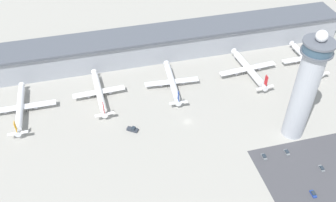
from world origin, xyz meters
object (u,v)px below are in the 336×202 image
object	(u,v)px
car_silver_sedan	(313,194)
car_white_wagon	(264,157)
airplane_gate_charlie	(172,82)
service_truck_baggage	(133,129)
airplane_gate_alpha	(20,108)
service_truck_fuel	(318,61)
car_maroon_suv	(287,152)
airplane_gate_delta	(249,69)
car_blue_compact	(322,168)
airplane_gate_echo	(306,58)
airplane_gate_bravo	(99,92)
control_tower	(305,88)

from	to	relation	value
car_silver_sedan	car_white_wagon	bearing A→B (deg)	115.54
airplane_gate_charlie	service_truck_baggage	bearing A→B (deg)	-134.43
airplane_gate_alpha	car_silver_sedan	size ratio (longest dim) A/B	10.49
service_truck_fuel	car_maroon_suv	bearing A→B (deg)	-130.89
airplane_gate_delta	car_blue_compact	bearing A→B (deg)	-86.95
airplane_gate_echo	car_blue_compact	bearing A→B (deg)	-114.60
airplane_gate_echo	car_blue_compact	distance (m)	93.08
car_silver_sedan	airplane_gate_echo	bearing A→B (deg)	62.38
airplane_gate_bravo	airplane_gate_charlie	world-z (taller)	airplane_gate_bravo
airplane_gate_alpha	airplane_gate_charlie	world-z (taller)	airplane_gate_alpha
service_truck_fuel	car_white_wagon	bearing A→B (deg)	-136.55
car_silver_sedan	airplane_gate_bravo	bearing A→B (deg)	133.21
car_silver_sedan	airplane_gate_alpha	bearing A→B (deg)	145.62
airplane_gate_charlie	service_truck_fuel	world-z (taller)	airplane_gate_charlie
car_silver_sedan	car_blue_compact	bearing A→B (deg)	46.03
service_truck_fuel	airplane_gate_delta	bearing A→B (deg)	-179.64
control_tower	car_blue_compact	size ratio (longest dim) A/B	15.01
airplane_gate_delta	car_silver_sedan	distance (m)	95.57
service_truck_baggage	car_blue_compact	xyz separation A→B (m)	(87.59, -50.26, -0.37)
airplane_gate_charlie	car_maroon_suv	xyz separation A→B (m)	(44.52, -68.00, -3.61)
service_truck_fuel	car_maroon_suv	world-z (taller)	service_truck_fuel
car_silver_sedan	car_blue_compact	distance (m)	17.40
airplane_gate_bravo	service_truck_baggage	distance (m)	36.32
airplane_gate_delta	airplane_gate_charlie	bearing A→B (deg)	-179.29
control_tower	service_truck_baggage	xyz separation A→B (m)	(-85.48, 23.24, -30.86)
control_tower	car_maroon_suv	size ratio (longest dim) A/B	15.68
airplane_gate_charlie	car_silver_sedan	xyz separation A→B (m)	(44.38, -94.53, -3.63)
airplane_gate_charlie	service_truck_fuel	xyz separation A→B (m)	(104.23, 0.97, -3.17)
car_maroon_suv	car_blue_compact	world-z (taller)	car_maroon_suv
service_truck_fuel	service_truck_baggage	distance (m)	139.25
airplane_gate_echo	car_silver_sedan	distance (m)	109.64
car_silver_sedan	control_tower	bearing A→B (deg)	75.83
service_truck_baggage	car_white_wagon	distance (m)	72.37
airplane_gate_charlie	airplane_gate_echo	bearing A→B (deg)	1.54
airplane_gate_alpha	service_truck_baggage	xyz separation A→B (m)	(60.69, -30.39, -3.24)
control_tower	airplane_gate_charlie	size ratio (longest dim) A/B	1.53
car_blue_compact	airplane_gate_delta	bearing A→B (deg)	93.05
car_silver_sedan	car_blue_compact	size ratio (longest dim) A/B	0.98
airplane_gate_bravo	car_maroon_suv	distance (m)	113.85
airplane_gate_bravo	airplane_gate_delta	bearing A→B (deg)	-0.42
car_silver_sedan	car_blue_compact	xyz separation A→B (m)	(12.08, 12.53, 0.01)
airplane_gate_bravo	airplane_gate_echo	bearing A→B (deg)	0.49
airplane_gate_alpha	car_white_wagon	size ratio (longest dim) A/B	10.27
airplane_gate_alpha	service_truck_baggage	world-z (taller)	airplane_gate_alpha
airplane_gate_alpha	airplane_gate_charlie	bearing A→B (deg)	0.84
car_maroon_suv	airplane_gate_bravo	bearing A→B (deg)	142.45
service_truck_baggage	airplane_gate_echo	bearing A→B (deg)	15.20
airplane_gate_alpha	service_truck_baggage	distance (m)	67.95
airplane_gate_bravo	car_white_wagon	xyz separation A→B (m)	(77.32, -69.17, -3.60)
control_tower	airplane_gate_bravo	bearing A→B (deg)	150.62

